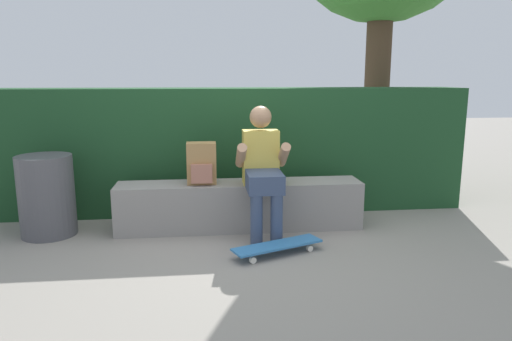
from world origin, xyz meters
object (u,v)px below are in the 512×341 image
(person_skater, at_px, (262,166))
(backpack_on_bench, at_px, (202,164))
(skateboard_near_person, at_px, (277,246))
(trash_bin, at_px, (47,196))
(bench_main, at_px, (240,205))

(person_skater, bearing_deg, backpack_on_bench, 160.73)
(skateboard_near_person, bearing_deg, trash_bin, 160.46)
(skateboard_near_person, distance_m, trash_bin, 2.24)
(bench_main, height_order, person_skater, person_skater)
(skateboard_near_person, xyz_separation_m, backpack_on_bench, (-0.63, 0.73, 0.59))
(skateboard_near_person, distance_m, backpack_on_bench, 1.13)
(bench_main, xyz_separation_m, backpack_on_bench, (-0.37, -0.01, 0.43))
(person_skater, distance_m, skateboard_near_person, 0.80)
(bench_main, height_order, trash_bin, trash_bin)
(bench_main, distance_m, skateboard_near_person, 0.80)
(bench_main, bearing_deg, skateboard_near_person, -70.40)
(skateboard_near_person, height_order, backpack_on_bench, backpack_on_bench)
(bench_main, relative_size, backpack_on_bench, 6.01)
(bench_main, relative_size, trash_bin, 3.13)
(person_skater, height_order, trash_bin, person_skater)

